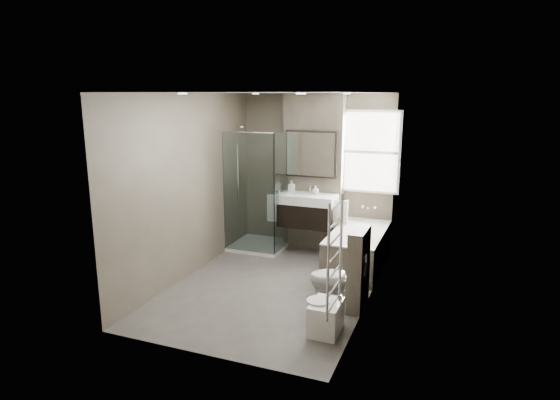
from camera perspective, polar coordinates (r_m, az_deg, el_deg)
The scene contains 15 objects.
room at distance 6.18m, azimuth -0.73°, elevation 0.82°, with size 2.70×3.90×2.70m.
vanity_pier at distance 7.83m, azimuth 4.14°, elevation 3.34°, with size 1.00×0.25×2.60m, color #595246.
vanity at distance 7.62m, azimuth 3.29°, elevation -1.21°, with size 0.95×0.47×0.66m.
mirror_cabinet at distance 7.63m, azimuth 3.81°, elevation 5.60°, with size 0.86×0.08×0.76m.
towel_left at distance 7.79m, azimuth -0.68°, elevation -1.03°, with size 0.24×0.06×0.44m, color white.
towel_right at distance 7.46m, azimuth 7.34°, elevation -1.77°, with size 0.24×0.06×0.44m, color white.
shower_enclosure at distance 7.87m, azimuth -2.12°, elevation -2.62°, with size 0.90×0.90×2.00m.
bathtub at distance 7.21m, azimuth 9.49°, elevation -5.71°, with size 0.75×1.60×0.57m.
window at distance 7.66m, azimuth 10.88°, elevation 5.77°, with size 0.98×0.06×1.33m.
toilet at distance 5.89m, azimuth 7.04°, elevation -9.56°, with size 0.39×0.69×0.70m, color white.
cistern_box at distance 5.85m, azimuth 9.54°, elevation -8.26°, with size 0.19×0.55×1.00m.
bidet at distance 5.34m, azimuth 5.57°, elevation -13.95°, with size 0.39×0.44×0.46m.
towel_radiator at distance 4.39m, azimuth 6.69°, elevation -6.79°, with size 0.03×0.49×1.10m.
soap_bottle_a at distance 7.68m, azimuth 1.42°, elevation 1.66°, with size 0.09×0.09×0.20m, color white.
soap_bottle_b at distance 7.57m, azimuth 4.36°, elevation 1.24°, with size 0.11×0.11×0.14m, color white.
Camera 1 is at (2.26, -5.61, 2.59)m, focal length 30.00 mm.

